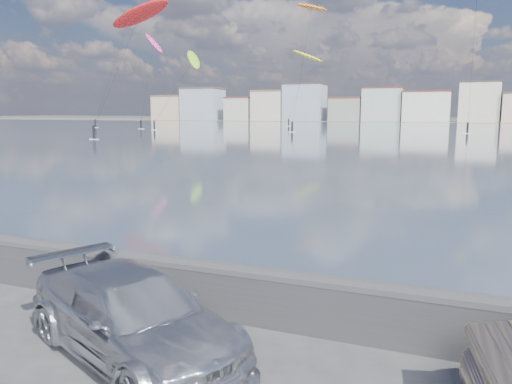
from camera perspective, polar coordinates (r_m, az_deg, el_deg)
ground at (r=8.04m, az=-18.63°, el=-19.66°), size 700.00×700.00×0.00m
bay_water at (r=96.96m, az=19.20°, el=6.46°), size 500.00×177.00×0.00m
far_shore_strip at (r=205.36m, az=20.75°, el=7.56°), size 500.00×60.00×0.00m
seawall at (r=9.82m, az=-8.41°, el=-10.16°), size 400.00×0.36×1.08m
far_buildings at (r=191.31m, az=21.15°, el=9.27°), size 240.79×13.26×14.60m
car_silver at (r=8.26m, az=-13.91°, el=-13.54°), size 4.93×3.56×1.32m
kitesurfer_5 at (r=104.50m, az=6.40°, el=20.00°), size 6.24×14.53×24.59m
kitesurfer_8 at (r=121.40m, az=-11.63°, el=16.23°), size 7.98×12.44×22.55m
kitesurfer_9 at (r=115.77m, az=-7.19°, el=14.74°), size 8.13×19.29×18.65m
kitesurfer_16 at (r=142.47m, az=5.92°, el=15.09°), size 8.77×15.92×20.76m
kitesurfer_19 at (r=81.20m, az=-13.19°, el=19.10°), size 10.89×12.71×20.80m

